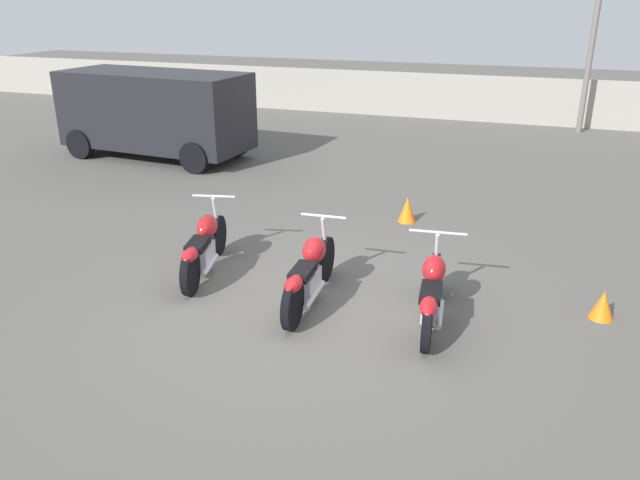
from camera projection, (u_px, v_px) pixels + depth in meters
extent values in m
plane|color=#5B5954|center=(302.00, 306.00, 7.96)|extent=(60.00, 60.00, 0.00)
cube|color=#9E998E|center=(456.00, 97.00, 19.38)|extent=(40.00, 0.04, 1.40)
cylinder|color=black|center=(218.00, 235.00, 9.47)|extent=(0.23, 0.61, 0.60)
cylinder|color=black|center=(190.00, 273.00, 8.18)|extent=(0.23, 0.61, 0.60)
cube|color=silver|center=(204.00, 257.00, 8.78)|extent=(0.31, 0.54, 0.33)
ellipsoid|color=red|center=(207.00, 227.00, 8.86)|extent=(0.38, 0.57, 0.32)
cube|color=black|center=(198.00, 244.00, 8.45)|extent=(0.34, 0.52, 0.10)
ellipsoid|color=red|center=(190.00, 255.00, 8.14)|extent=(0.29, 0.47, 0.16)
cylinder|color=silver|center=(214.00, 196.00, 9.14)|extent=(0.63, 0.18, 0.04)
cylinder|color=silver|center=(216.00, 216.00, 9.31)|extent=(0.11, 0.25, 0.63)
cylinder|color=silver|center=(210.00, 265.00, 8.66)|extent=(0.22, 0.67, 0.07)
cylinder|color=black|center=(325.00, 259.00, 8.61)|extent=(0.14, 0.62, 0.62)
cylinder|color=black|center=(293.00, 305.00, 7.34)|extent=(0.14, 0.62, 0.62)
cube|color=silver|center=(309.00, 284.00, 7.92)|extent=(0.23, 0.52, 0.34)
ellipsoid|color=red|center=(314.00, 250.00, 8.00)|extent=(0.31, 0.45, 0.34)
cube|color=black|center=(303.00, 271.00, 7.60)|extent=(0.27, 0.51, 0.10)
ellipsoid|color=red|center=(294.00, 284.00, 7.29)|extent=(0.23, 0.45, 0.16)
cylinder|color=silver|center=(324.00, 216.00, 8.28)|extent=(0.62, 0.07, 0.04)
cylinder|color=silver|center=(325.00, 238.00, 8.45)|extent=(0.06, 0.25, 0.64)
cylinder|color=silver|center=(315.00, 295.00, 7.79)|extent=(0.11, 0.74, 0.07)
cylinder|color=black|center=(435.00, 275.00, 8.16)|extent=(0.16, 0.58, 0.58)
cylinder|color=black|center=(427.00, 327.00, 6.89)|extent=(0.16, 0.58, 0.58)
cube|color=silver|center=(431.00, 304.00, 7.47)|extent=(0.25, 0.52, 0.32)
ellipsoid|color=red|center=(434.00, 269.00, 7.56)|extent=(0.33, 0.47, 0.33)
cube|color=black|center=(431.00, 292.00, 7.16)|extent=(0.29, 0.52, 0.10)
ellipsoid|color=red|center=(429.00, 307.00, 6.85)|extent=(0.25, 0.46, 0.16)
cylinder|color=silver|center=(438.00, 232.00, 7.83)|extent=(0.72, 0.11, 0.04)
cylinder|color=silver|center=(436.00, 254.00, 8.00)|extent=(0.08, 0.25, 0.62)
cylinder|color=silver|center=(440.00, 315.00, 7.34)|extent=(0.14, 0.66, 0.07)
cube|color=black|center=(155.00, 110.00, 14.78)|extent=(4.62, 2.16, 1.74)
cube|color=black|center=(235.00, 99.00, 13.79)|extent=(0.16, 1.63, 0.52)
cylinder|color=black|center=(236.00, 142.00, 15.18)|extent=(0.72, 0.27, 0.70)
cylinder|color=black|center=(195.00, 158.00, 13.72)|extent=(0.72, 0.27, 0.70)
cylinder|color=black|center=(128.00, 131.00, 16.42)|extent=(0.72, 0.27, 0.70)
cylinder|color=black|center=(81.00, 144.00, 14.97)|extent=(0.72, 0.27, 0.70)
cone|color=orange|center=(603.00, 305.00, 7.61)|extent=(0.29, 0.29, 0.36)
cone|color=orange|center=(407.00, 209.00, 10.84)|extent=(0.31, 0.31, 0.44)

